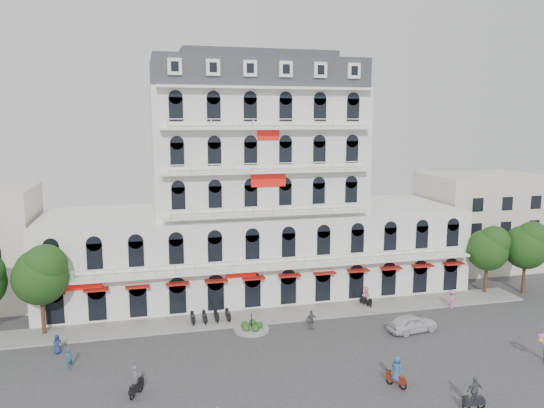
% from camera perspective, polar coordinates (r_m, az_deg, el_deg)
% --- Properties ---
extents(ground, '(120.00, 120.00, 0.00)m').
position_cam_1_polar(ground, '(44.57, 3.39, -15.95)').
color(ground, '#38383A').
rests_on(ground, ground).
extents(sidewalk, '(53.00, 4.00, 0.16)m').
position_cam_1_polar(sidewalk, '(52.51, 0.39, -11.87)').
color(sidewalk, gray).
rests_on(sidewalk, ground).
extents(main_building, '(45.00, 15.00, 25.80)m').
position_cam_1_polar(main_building, '(58.49, -1.80, 0.32)').
color(main_building, silver).
rests_on(main_building, ground).
extents(flank_building_east, '(14.00, 10.00, 12.00)m').
position_cam_1_polar(flank_building_east, '(73.30, 21.44, -1.67)').
color(flank_building_east, beige).
rests_on(flank_building_east, ground).
extents(traffic_island, '(3.20, 3.20, 1.60)m').
position_cam_1_polar(traffic_island, '(49.10, -2.20, -13.18)').
color(traffic_island, gray).
rests_on(traffic_island, ground).
extents(parked_scooter_row, '(4.40, 1.80, 1.10)m').
position_cam_1_polar(parked_scooter_row, '(51.25, -6.62, -12.57)').
color(parked_scooter_row, black).
rests_on(parked_scooter_row, ground).
extents(tree_west_inner, '(4.76, 4.76, 8.25)m').
position_cam_1_polar(tree_west_inner, '(50.51, -23.62, -6.81)').
color(tree_west_inner, '#382314').
rests_on(tree_west_inner, ground).
extents(tree_east_inner, '(4.40, 4.37, 7.57)m').
position_cam_1_polar(tree_east_inner, '(62.08, 22.25, -4.31)').
color(tree_east_inner, '#382314').
rests_on(tree_east_inner, ground).
extents(tree_east_outer, '(4.65, 4.65, 8.05)m').
position_cam_1_polar(tree_east_outer, '(63.68, 25.71, -3.90)').
color(tree_east_outer, '#382314').
rests_on(tree_east_outer, ground).
extents(parked_car, '(4.84, 2.50, 1.58)m').
position_cam_1_polar(parked_car, '(50.28, 14.85, -12.29)').
color(parked_car, silver).
rests_on(parked_car, ground).
extents(rider_west, '(1.07, 1.52, 2.20)m').
position_cam_1_polar(rider_west, '(39.51, -14.42, -18.06)').
color(rider_west, black).
rests_on(rider_west, ground).
extents(rider_east, '(1.08, 1.51, 2.31)m').
position_cam_1_polar(rider_east, '(40.37, 13.25, -17.12)').
color(rider_east, maroon).
rests_on(rider_east, ground).
extents(rider_northeast, '(1.70, 0.48, 2.32)m').
position_cam_1_polar(rider_northeast, '(39.01, 20.95, -18.49)').
color(rider_northeast, black).
rests_on(rider_northeast, ground).
extents(rider_center, '(0.91, 1.66, 2.15)m').
position_cam_1_polar(rider_center, '(55.41, 10.08, -9.72)').
color(rider_center, black).
rests_on(rider_center, ground).
extents(pedestrian_left, '(0.90, 0.77, 1.56)m').
position_cam_1_polar(pedestrian_left, '(47.84, -22.10, -13.80)').
color(pedestrian_left, navy).
rests_on(pedestrian_left, ground).
extents(pedestrian_mid, '(1.12, 0.59, 1.83)m').
position_cam_1_polar(pedestrian_mid, '(49.19, 4.25, -12.33)').
color(pedestrian_mid, '#56545B').
rests_on(pedestrian_mid, ground).
extents(pedestrian_right, '(1.41, 1.07, 1.93)m').
position_cam_1_polar(pedestrian_right, '(57.13, 18.78, -9.67)').
color(pedestrian_right, pink).
rests_on(pedestrian_right, ground).
extents(pedestrian_far, '(0.69, 0.71, 1.64)m').
position_cam_1_polar(pedestrian_far, '(44.79, -20.97, -15.28)').
color(pedestrian_far, '#265573').
rests_on(pedestrian_far, ground).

